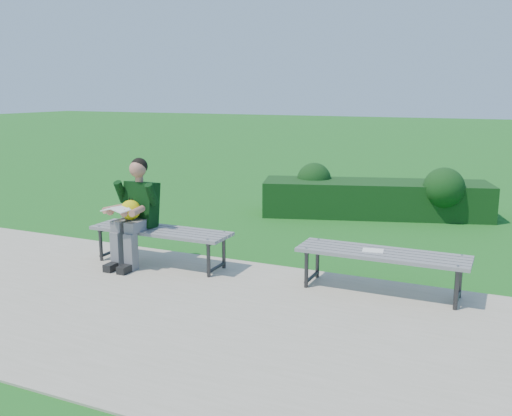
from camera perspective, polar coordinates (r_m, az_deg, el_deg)
ground at (r=7.14m, az=1.50°, el=-5.81°), size 80.00×80.00×0.00m
walkway at (r=5.66m, az=-5.58°, el=-10.56°), size 30.00×3.50×0.02m
hedge at (r=10.08m, az=12.04°, el=1.20°), size 3.95×2.04×0.91m
bench_left at (r=7.13m, az=-9.53°, el=-2.52°), size 1.80×0.50×0.46m
bench_right at (r=6.21m, az=12.50°, el=-4.79°), size 1.80×0.50×0.46m
seated_boy at (r=7.16m, az=-12.03°, el=-0.10°), size 0.56×0.76×1.31m
paper_sheet at (r=6.22m, az=11.62°, el=-4.18°), size 0.24×0.19×0.01m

